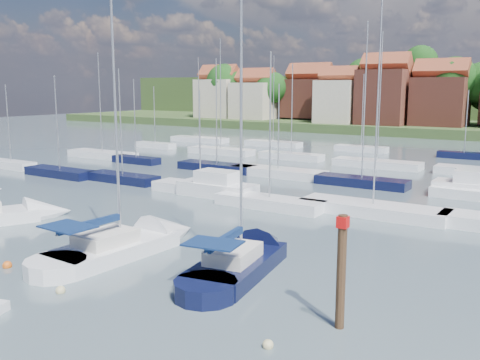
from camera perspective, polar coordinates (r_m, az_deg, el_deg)
The scene contains 10 objects.
ground at distance 61.26m, azimuth 12.56°, elevation 0.95°, with size 260.00×260.00×0.00m, color #465760.
sailboat_left at distance 40.94m, azimuth -23.84°, elevation -3.59°, with size 7.06×10.53×14.17m.
sailboat_centre at distance 31.69m, azimuth -11.33°, elevation -6.74°, with size 3.75×11.94×16.01m.
sailboat_navy at distance 28.44m, azimuth 0.75°, elevation -8.48°, with size 4.67×11.40×15.36m.
timber_piling at distance 21.57m, azimuth 10.66°, elevation -11.90°, with size 0.40×0.40×6.81m.
buoy_c at distance 30.86m, azimuth -23.56°, elevation -8.54°, with size 0.49×0.49×0.49m, color #D85914.
buoy_d at distance 26.42m, azimuth -18.59°, elevation -11.32°, with size 0.45×0.45×0.45m, color beige.
buoy_e at distance 28.64m, azimuth -1.35°, elevation -9.10°, with size 0.41×0.41×0.41m, color beige.
buoy_f at distance 20.35m, azimuth 2.99°, elevation -17.42°, with size 0.42×0.42×0.42m, color beige.
marina_field at distance 56.05m, azimuth 12.68°, elevation 0.56°, with size 79.62×41.41×15.93m.
Camera 1 is at (20.71, -16.89, 9.36)m, focal length 40.00 mm.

